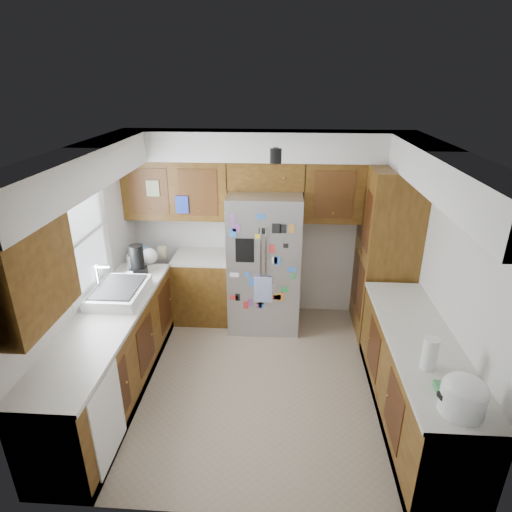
# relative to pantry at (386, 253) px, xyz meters

# --- Properties ---
(floor) EXTENTS (3.60, 3.60, 0.00)m
(floor) POSITION_rel_pantry_xyz_m (-1.50, -1.15, -1.07)
(floor) COLOR gray
(floor) RESTS_ON ground
(room_shell) EXTENTS (3.64, 3.24, 2.52)m
(room_shell) POSITION_rel_pantry_xyz_m (-1.61, -0.79, 0.75)
(room_shell) COLOR beige
(room_shell) RESTS_ON ground
(left_counter_run) EXTENTS (1.36, 3.20, 0.92)m
(left_counter_run) POSITION_rel_pantry_xyz_m (-2.86, -1.12, -0.65)
(left_counter_run) COLOR #44290D
(left_counter_run) RESTS_ON ground
(right_counter_run) EXTENTS (0.63, 2.25, 0.92)m
(right_counter_run) POSITION_rel_pantry_xyz_m (0.00, -1.62, -0.65)
(right_counter_run) COLOR #44290D
(right_counter_run) RESTS_ON ground
(pantry) EXTENTS (0.60, 0.90, 2.15)m
(pantry) POSITION_rel_pantry_xyz_m (0.00, 0.00, 0.00)
(pantry) COLOR #44290D
(pantry) RESTS_ON ground
(fridge) EXTENTS (0.90, 0.79, 1.80)m
(fridge) POSITION_rel_pantry_xyz_m (-1.50, 0.05, -0.17)
(fridge) COLOR #ADADB3
(fridge) RESTS_ON ground
(bridge_cabinet) EXTENTS (0.96, 0.34, 0.35)m
(bridge_cabinet) POSITION_rel_pantry_xyz_m (-1.50, 0.28, 0.90)
(bridge_cabinet) COLOR #44290D
(bridge_cabinet) RESTS_ON fridge
(fridge_top_items) EXTENTS (0.69, 0.31, 0.28)m
(fridge_top_items) POSITION_rel_pantry_xyz_m (-1.56, 0.21, 1.21)
(fridge_top_items) COLOR #1F2BC1
(fridge_top_items) RESTS_ON bridge_cabinet
(sink_assembly) EXTENTS (0.52, 0.70, 0.37)m
(sink_assembly) POSITION_rel_pantry_xyz_m (-3.00, -1.05, -0.09)
(sink_assembly) COLOR white
(sink_assembly) RESTS_ON left_counter_run
(left_counter_clutter) EXTENTS (0.36, 0.80, 0.38)m
(left_counter_clutter) POSITION_rel_pantry_xyz_m (-2.98, -0.30, -0.02)
(left_counter_clutter) COLOR black
(left_counter_clutter) RESTS_ON left_counter_run
(rice_cooker) EXTENTS (0.32, 0.31, 0.28)m
(rice_cooker) POSITION_rel_pantry_xyz_m (-0.00, -2.53, -0.01)
(rice_cooker) COLOR white
(rice_cooker) RESTS_ON right_counter_run
(paper_towel) EXTENTS (0.12, 0.12, 0.27)m
(paper_towel) POSITION_rel_pantry_xyz_m (-0.08, -2.05, -0.02)
(paper_towel) COLOR white
(paper_towel) RESTS_ON right_counter_run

